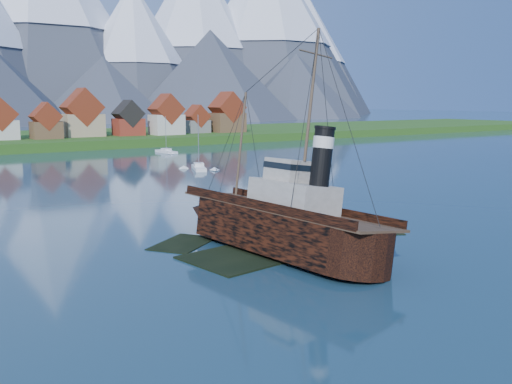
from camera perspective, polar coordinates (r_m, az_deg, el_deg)
ground at (r=64.33m, az=2.34°, el=-5.18°), size 1400.00×1400.00×0.00m
shoal at (r=67.11m, az=2.47°, el=-4.88°), size 31.71×21.24×1.14m
seawall at (r=186.62m, az=-22.39°, el=3.59°), size 600.00×2.50×2.00m
tugboat_wreck at (r=61.43m, az=1.38°, el=-2.92°), size 7.18×30.94×24.52m
sailboat_d at (r=132.73m, az=-5.74°, el=2.36°), size 5.79×9.90×13.22m
sailboat_e at (r=176.53m, az=-8.96°, el=3.97°), size 3.07×10.13×11.60m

